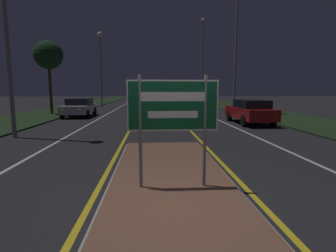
% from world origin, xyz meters
% --- Properties ---
extents(ground_plane, '(160.00, 160.00, 0.00)m').
position_xyz_m(ground_plane, '(0.00, 0.00, 0.00)').
color(ground_plane, '#232326').
extents(median_island, '(2.74, 9.12, 0.10)m').
position_xyz_m(median_island, '(0.00, 0.60, 0.04)').
color(median_island, '#999993').
rests_on(median_island, ground_plane).
extents(verge_left, '(5.00, 100.00, 0.08)m').
position_xyz_m(verge_left, '(-9.50, 20.00, 0.04)').
color(verge_left, '#1E3319').
rests_on(verge_left, ground_plane).
extents(verge_right, '(5.00, 100.00, 0.08)m').
position_xyz_m(verge_right, '(9.50, 20.00, 0.04)').
color(verge_right, '#1E3319').
rests_on(verge_right, ground_plane).
extents(centre_line_yellow_left, '(0.12, 70.00, 0.01)m').
position_xyz_m(centre_line_yellow_left, '(-1.56, 25.00, 0.00)').
color(centre_line_yellow_left, gold).
rests_on(centre_line_yellow_left, ground_plane).
extents(centre_line_yellow_right, '(0.12, 70.00, 0.01)m').
position_xyz_m(centre_line_yellow_right, '(1.56, 25.00, 0.00)').
color(centre_line_yellow_right, gold).
rests_on(centre_line_yellow_right, ground_plane).
extents(lane_line_white_left, '(0.12, 70.00, 0.01)m').
position_xyz_m(lane_line_white_left, '(-4.20, 25.00, 0.00)').
color(lane_line_white_left, silver).
rests_on(lane_line_white_left, ground_plane).
extents(lane_line_white_right, '(0.12, 70.00, 0.01)m').
position_xyz_m(lane_line_white_right, '(4.20, 25.00, 0.00)').
color(lane_line_white_right, silver).
rests_on(lane_line_white_right, ground_plane).
extents(edge_line_white_left, '(0.10, 70.00, 0.01)m').
position_xyz_m(edge_line_white_left, '(-7.20, 25.00, 0.00)').
color(edge_line_white_left, silver).
rests_on(edge_line_white_left, ground_plane).
extents(edge_line_white_right, '(0.10, 70.00, 0.01)m').
position_xyz_m(edge_line_white_right, '(7.20, 25.00, 0.00)').
color(edge_line_white_right, silver).
rests_on(edge_line_white_right, ground_plane).
extents(highway_sign, '(1.80, 0.07, 2.27)m').
position_xyz_m(highway_sign, '(0.00, 0.60, 1.66)').
color(highway_sign, gray).
rests_on(highway_sign, median_island).
extents(streetlight_left_far, '(0.63, 0.63, 8.92)m').
position_xyz_m(streetlight_left_far, '(-6.49, 28.23, 6.33)').
color(streetlight_left_far, gray).
rests_on(streetlight_left_far, ground_plane).
extents(streetlight_right_near, '(0.56, 0.56, 11.12)m').
position_xyz_m(streetlight_right_near, '(6.60, 17.34, 7.18)').
color(streetlight_right_near, gray).
rests_on(streetlight_right_near, ground_plane).
extents(streetlight_right_far, '(0.52, 0.52, 11.34)m').
position_xyz_m(streetlight_right_far, '(6.41, 30.79, 7.08)').
color(streetlight_right_far, gray).
rests_on(streetlight_right_far, ground_plane).
extents(car_receding_0, '(1.89, 4.59, 1.47)m').
position_xyz_m(car_receding_0, '(5.63, 11.13, 0.78)').
color(car_receding_0, maroon).
rests_on(car_receding_0, ground_plane).
extents(car_receding_1, '(1.87, 4.53, 1.34)m').
position_xyz_m(car_receding_1, '(2.82, 19.46, 0.72)').
color(car_receding_1, navy).
rests_on(car_receding_1, ground_plane).
extents(car_approaching_0, '(2.01, 4.06, 1.39)m').
position_xyz_m(car_approaching_0, '(-5.99, 16.08, 0.73)').
color(car_approaching_0, '#B7B7BC').
rests_on(car_approaching_0, ground_plane).
extents(roadside_palm_left, '(2.31, 2.31, 5.99)m').
position_xyz_m(roadside_palm_left, '(-8.82, 18.05, 4.86)').
color(roadside_palm_left, '#4C3823').
rests_on(roadside_palm_left, verge_left).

